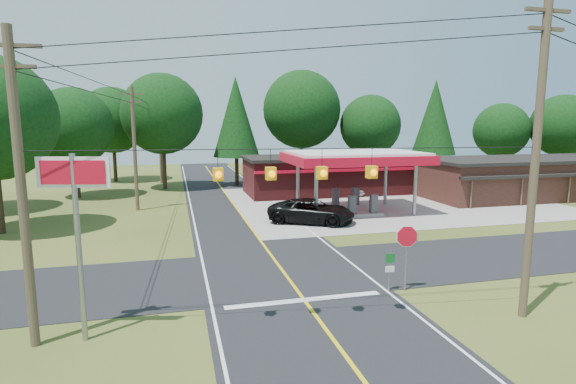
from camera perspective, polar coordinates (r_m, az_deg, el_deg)
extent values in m
plane|color=#3D4C1B|center=(22.01, -0.59, -10.16)|extent=(120.00, 120.00, 0.00)
cube|color=black|center=(22.01, -0.59, -10.13)|extent=(8.00, 120.00, 0.02)
cube|color=black|center=(22.01, -0.59, -10.12)|extent=(70.00, 7.00, 0.02)
cube|color=yellow|center=(22.01, -0.59, -10.09)|extent=(0.15, 110.00, 0.00)
cylinder|color=gray|center=(32.68, 3.60, -0.10)|extent=(0.28, 0.28, 4.20)
cylinder|color=gray|center=(37.42, 1.26, 1.05)|extent=(0.28, 0.28, 4.20)
cylinder|color=gray|center=(35.92, 15.84, 0.38)|extent=(0.28, 0.28, 4.20)
cylinder|color=gray|center=(40.28, 12.30, 1.40)|extent=(0.28, 0.28, 4.20)
cube|color=red|center=(36.13, 8.48, 4.26)|extent=(10.60, 7.40, 0.70)
cube|color=white|center=(36.10, 8.49, 4.90)|extent=(10.00, 7.00, 0.25)
cube|color=#9E9B93|center=(35.08, 9.45, -2.86)|extent=(3.20, 0.90, 0.22)
cube|color=#3F3F44|center=(34.58, 8.12, -1.62)|extent=(0.55, 0.45, 1.50)
cube|color=#3F3F44|center=(35.29, 10.83, -1.47)|extent=(0.55, 0.45, 1.50)
cube|color=#9E9B93|center=(38.34, 7.30, -1.82)|extent=(3.20, 0.90, 0.22)
cube|color=#3F3F44|center=(37.88, 6.06, -0.67)|extent=(0.55, 0.45, 1.50)
cube|color=#3F3F44|center=(38.53, 8.57, -0.55)|extent=(0.55, 0.45, 1.50)
cube|color=#53171A|center=(46.05, 4.77, 2.04)|extent=(16.00, 7.00, 3.50)
cube|color=black|center=(45.86, 4.80, 4.40)|extent=(16.40, 7.40, 0.30)
cube|color=red|center=(42.58, 6.36, 2.75)|extent=(16.00, 0.50, 0.25)
cube|color=#371C16|center=(49.24, 27.85, 1.48)|extent=(20.00, 8.00, 3.50)
cube|color=black|center=(49.06, 28.01, 3.68)|extent=(20.40, 8.40, 0.30)
cube|color=black|center=(46.14, 31.40, 1.85)|extent=(20.00, 0.70, 0.25)
cylinder|color=#473828|center=(18.19, 28.87, 3.29)|extent=(0.30, 0.30, 11.50)
cube|color=#473828|center=(18.52, 30.12, 19.34)|extent=(1.80, 0.12, 0.12)
cube|color=#473828|center=(18.40, 29.97, 17.52)|extent=(1.40, 0.12, 0.12)
cylinder|color=#473828|center=(16.06, -30.71, -0.14)|extent=(0.30, 0.30, 10.00)
cube|color=#473828|center=(16.07, -31.99, 15.55)|extent=(1.80, 0.12, 0.12)
cube|color=#473828|center=(16.00, -31.81, 13.43)|extent=(1.40, 0.12, 0.12)
cylinder|color=#473828|center=(38.42, -18.90, 5.12)|extent=(0.30, 0.30, 10.00)
cube|color=#473828|center=(38.43, -19.23, 11.68)|extent=(1.80, 0.12, 0.12)
cube|color=#473828|center=(38.40, -19.18, 10.79)|extent=(1.40, 0.12, 0.12)
cylinder|color=#473828|center=(55.31, -15.94, 5.98)|extent=(0.30, 0.30, 9.50)
cube|color=#EAA70C|center=(14.69, -8.87, 2.24)|extent=(0.32, 0.32, 0.42)
cube|color=#EAA70C|center=(14.75, -2.21, 2.36)|extent=(0.32, 0.32, 0.42)
cube|color=#EAA70C|center=(15.00, 4.32, 2.45)|extent=(0.32, 0.32, 0.42)
cube|color=#EAA70C|center=(15.44, 10.56, 2.51)|extent=(0.32, 0.32, 0.42)
cylinder|color=#332316|center=(47.41, -25.20, 1.70)|extent=(0.44, 0.44, 3.96)
sphere|color=black|center=(47.13, -25.58, 7.55)|extent=(7.26, 7.26, 7.26)
cylinder|color=#332316|center=(50.48, -15.42, 3.02)|extent=(0.44, 0.44, 4.68)
sphere|color=black|center=(50.26, -15.68, 9.52)|extent=(8.58, 8.58, 8.58)
cylinder|color=#332316|center=(51.94, -6.52, 3.23)|extent=(0.44, 0.44, 4.32)
cone|color=black|center=(51.70, -6.63, 9.47)|extent=(5.28, 5.28, 9.00)
cylinder|color=#332316|center=(54.52, 1.71, 3.93)|extent=(0.44, 0.44, 5.04)
sphere|color=black|center=(54.34, 1.74, 10.41)|extent=(9.24, 9.24, 9.24)
cylinder|color=#332316|center=(55.45, 10.27, 3.31)|extent=(0.44, 0.44, 3.96)
sphere|color=black|center=(55.21, 10.41, 8.32)|extent=(7.26, 7.26, 7.26)
cylinder|color=#332316|center=(58.34, 17.87, 3.47)|extent=(0.44, 0.44, 4.32)
cone|color=black|center=(58.13, 18.13, 9.02)|extent=(5.28, 5.28, 9.00)
cylinder|color=#332316|center=(61.42, 25.20, 2.97)|extent=(0.44, 0.44, 3.60)
sphere|color=black|center=(61.20, 25.47, 7.07)|extent=(6.60, 6.60, 6.60)
cylinder|color=#332316|center=(63.24, 31.15, 2.85)|extent=(0.44, 0.44, 3.96)
sphere|color=black|center=(63.03, 31.50, 7.22)|extent=(7.26, 7.26, 7.26)
cylinder|color=#332316|center=(58.88, -21.12, 3.35)|extent=(0.44, 0.44, 4.32)
sphere|color=black|center=(58.67, -21.41, 8.49)|extent=(7.92, 7.92, 7.92)
imported|color=black|center=(32.28, 3.00, -2.46)|extent=(8.35, 8.35, 1.71)
imported|color=white|center=(45.04, 7.99, 0.34)|extent=(4.55, 4.55, 1.18)
cylinder|color=gray|center=(16.07, -25.02, -6.65)|extent=(0.18, 0.18, 6.20)
cube|color=white|center=(15.63, -25.61, 2.28)|extent=(2.26, 0.62, 0.97)
cube|color=red|center=(15.58, -25.65, 2.26)|extent=(1.98, 0.54, 0.75)
cylinder|color=gray|center=(19.97, 14.74, -8.38)|extent=(0.07, 0.07, 2.70)
cylinder|color=gray|center=(19.85, 12.76, -9.59)|extent=(0.06, 0.06, 1.92)
cube|color=#0C591E|center=(19.66, 12.86, -8.19)|extent=(0.39, 0.08, 0.39)
cube|color=white|center=(19.80, 12.81, -9.52)|extent=(0.39, 0.08, 0.26)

